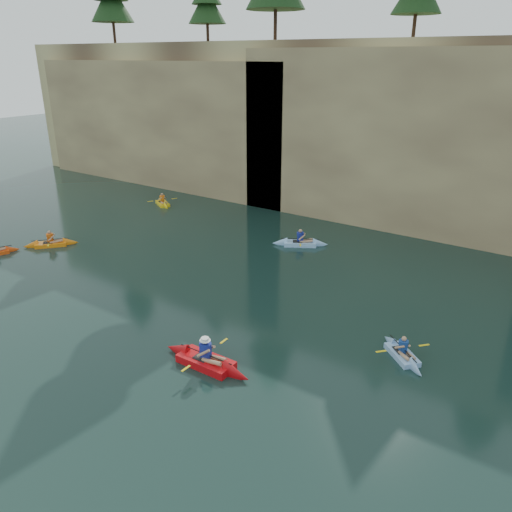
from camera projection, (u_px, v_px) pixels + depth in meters
The scene contains 11 objects.
ground at pixel (115, 405), 16.14m from camera, with size 160.00×160.00×0.00m, color black.
cliff at pixel (424, 122), 36.83m from camera, with size 70.00×16.00×12.00m, color tan.
cliff_slab_west at pixel (158, 123), 41.96m from camera, with size 26.00×2.40×10.56m, color tan.
cliff_slab_center at pixel (419, 141), 30.23m from camera, with size 24.00×2.40×11.40m, color tan.
sea_cave_west at pixel (173, 165), 41.64m from camera, with size 4.50×1.00×4.00m, color black.
sea_cave_center at pixel (322, 195), 34.42m from camera, with size 3.50×1.00×3.20m, color black.
main_kayaker at pixel (206, 361), 18.17m from camera, with size 3.83×2.57×1.43m.
kayaker_orange at pixel (51, 244), 29.62m from camera, with size 2.57×2.83×1.19m.
kayaker_ltblue_near at pixel (402, 354), 18.69m from camera, with size 2.53×2.35×1.10m.
kayaker_yellow at pixel (163, 203), 37.76m from camera, with size 2.75×2.01×1.14m.
kayaker_ltblue_mid at pixel (300, 243), 29.68m from camera, with size 3.26×2.35×1.27m.
Camera 1 is at (11.24, -8.25, 10.52)m, focal length 35.00 mm.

